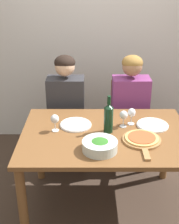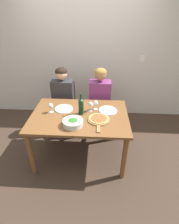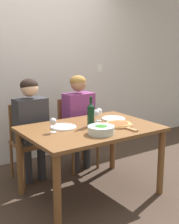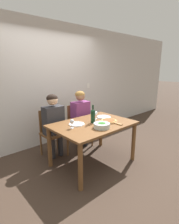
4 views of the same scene
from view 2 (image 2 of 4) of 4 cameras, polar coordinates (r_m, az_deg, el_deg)
name	(u,v)px [view 2 (image 2 of 4)]	position (r m, az deg, el deg)	size (l,w,h in m)	color
ground_plane	(81,153)	(3.03, -2.86, -13.30)	(40.00, 40.00, 0.00)	#3D2D23
back_wall	(86,52)	(3.62, -1.07, 18.94)	(10.00, 0.06, 2.70)	silver
dining_table	(80,121)	(2.61, -3.24, -2.93)	(1.41, 0.98, 0.77)	brown
chair_left	(65,104)	(3.42, -8.05, 2.69)	(0.42, 0.42, 0.92)	brown
chair_right	(99,105)	(3.35, 3.27, 2.38)	(0.42, 0.42, 0.92)	brown
person_woman	(63,95)	(3.21, -8.72, 5.66)	(0.47, 0.51, 1.25)	#28282D
person_man	(100,95)	(3.14, 3.38, 5.40)	(0.47, 0.51, 1.25)	#28282D
wine_bottle	(81,106)	(2.50, -2.79, 2.01)	(0.08, 0.08, 0.32)	black
broccoli_bowl	(73,123)	(2.31, -5.43, -3.48)	(0.27, 0.27, 0.09)	silver
dinner_plate_left	(64,109)	(2.70, -8.36, 1.05)	(0.28, 0.28, 0.02)	white
dinner_plate_right	(108,110)	(2.65, 6.00, 0.53)	(0.28, 0.28, 0.02)	white
pizza_on_board	(99,119)	(2.42, 3.05, -2.41)	(0.31, 0.45, 0.04)	#9E7042
wine_glass_left	(51,106)	(2.61, -12.54, 1.88)	(0.07, 0.07, 0.15)	silver
wine_glass_right	(96,103)	(2.63, 2.09, 2.83)	(0.07, 0.07, 0.15)	silver
wine_glass_centre	(91,105)	(2.59, 0.41, 2.37)	(0.07, 0.07, 0.15)	silver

